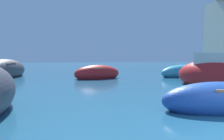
% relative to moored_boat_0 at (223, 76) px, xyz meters
% --- Properties ---
extents(moored_boat_0, '(4.87, 6.08, 2.43)m').
position_rel_moored_boat_0_xyz_m(moored_boat_0, '(0.00, 0.00, 0.00)').
color(moored_boat_0, '#B21E1E').
rests_on(moored_boat_0, ground).
extents(moored_boat_1, '(3.57, 5.93, 1.89)m').
position_rel_moored_boat_0_xyz_m(moored_boat_1, '(-13.97, 6.83, -0.12)').
color(moored_boat_1, '#3F3F47').
rests_on(moored_boat_1, ground).
extents(moored_boat_2, '(4.48, 2.54, 1.24)m').
position_rel_moored_boat_0_xyz_m(moored_boat_2, '(0.43, 5.85, -0.30)').
color(moored_boat_2, teal).
rests_on(moored_boat_2, ground).
extents(moored_boat_5, '(3.77, 2.26, 1.32)m').
position_rel_moored_boat_0_xyz_m(moored_boat_5, '(-6.66, 5.40, -0.28)').
color(moored_boat_5, '#B21E1E').
rests_on(moored_boat_5, ground).
extents(moored_boat_6, '(4.00, 1.88, 1.28)m').
position_rel_moored_boat_0_xyz_m(moored_boat_6, '(-3.30, -4.61, -0.29)').
color(moored_boat_6, '#1E479E').
rests_on(moored_boat_6, ground).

